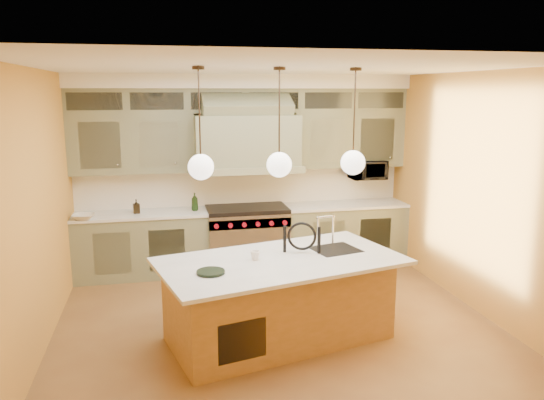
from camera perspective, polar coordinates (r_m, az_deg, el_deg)
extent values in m
plane|color=brown|center=(6.25, 0.69, -13.59)|extent=(5.00, 5.00, 0.00)
plane|color=white|center=(5.66, 0.76, 14.05)|extent=(5.00, 5.00, 0.00)
plane|color=#C68B36|center=(8.20, -3.16, 3.11)|extent=(5.00, 0.00, 5.00)
plane|color=#C68B36|center=(3.48, 10.00, -8.91)|extent=(5.00, 0.00, 5.00)
plane|color=#C68B36|center=(5.78, -24.25, -1.51)|extent=(0.00, 5.00, 5.00)
plane|color=#C68B36|center=(6.78, 21.80, 0.50)|extent=(0.00, 5.00, 5.00)
cube|color=#737A5A|center=(8.00, -13.78, -4.76)|extent=(1.90, 0.65, 0.90)
cube|color=#737A5A|center=(8.47, 7.69, -3.60)|extent=(1.90, 0.65, 0.90)
cube|color=white|center=(7.88, -13.94, -1.48)|extent=(1.90, 0.68, 0.04)
cube|color=white|center=(8.36, 7.78, -0.50)|extent=(1.90, 0.68, 0.04)
cube|color=silver|center=(8.21, -3.12, 1.51)|extent=(5.00, 0.04, 0.56)
cube|color=#737A5A|center=(7.88, -14.81, 5.88)|extent=(1.75, 0.35, 0.85)
cube|color=#737A5A|center=(8.38, 8.11, 6.47)|extent=(1.75, 0.35, 0.85)
cube|color=#737A5A|center=(7.79, -2.80, 6.38)|extent=(1.50, 0.70, 0.75)
cube|color=gray|center=(7.84, -2.77, 3.47)|extent=(1.60, 0.76, 0.10)
cube|color=#333833|center=(7.94, -3.05, 10.63)|extent=(5.00, 0.35, 0.35)
cube|color=white|center=(7.92, -3.05, 12.62)|extent=(5.00, 0.47, 0.20)
cube|color=silver|center=(8.07, -2.69, -4.29)|extent=(1.20, 0.70, 0.90)
cube|color=black|center=(7.95, -2.73, -0.96)|extent=(1.20, 0.70, 0.06)
cube|color=silver|center=(7.68, -2.32, -2.56)|extent=(1.20, 0.06, 0.14)
cube|color=olive|center=(5.83, 0.74, -10.74)|extent=(2.48, 1.60, 0.88)
cube|color=white|center=(5.63, 0.98, -6.58)|extent=(2.78, 1.90, 0.04)
cube|color=black|center=(6.01, 6.83, -5.49)|extent=(0.58, 0.54, 0.05)
cylinder|color=black|center=(5.71, 0.97, -12.07)|extent=(0.04, 0.04, 0.73)
cylinder|color=black|center=(5.69, 4.83, -12.21)|extent=(0.04, 0.04, 0.73)
cylinder|color=black|center=(6.06, 1.34, -10.64)|extent=(0.04, 0.04, 0.73)
cylinder|color=black|center=(6.03, 4.97, -10.77)|extent=(0.04, 0.04, 0.73)
cube|color=black|center=(5.73, 3.07, -7.85)|extent=(0.56, 0.56, 0.05)
torus|color=black|center=(5.80, 3.23, -3.91)|extent=(0.31, 0.13, 0.32)
imported|color=black|center=(8.48, 10.25, 3.23)|extent=(0.54, 0.37, 0.30)
imported|color=black|center=(7.84, -8.32, -0.19)|extent=(0.12, 0.12, 0.26)
imported|color=black|center=(7.84, -14.39, -0.67)|extent=(0.10, 0.11, 0.20)
imported|color=silver|center=(7.69, -19.60, -1.70)|extent=(0.33, 0.33, 0.07)
imported|color=white|center=(5.59, -1.83, -5.98)|extent=(0.12, 0.12, 0.10)
cylinder|color=#2D2319|center=(5.28, -7.94, 13.91)|extent=(0.12, 0.12, 0.03)
cylinder|color=#2D2319|center=(5.28, -7.81, 9.08)|extent=(0.02, 0.02, 0.93)
sphere|color=white|center=(5.33, -7.66, 3.54)|extent=(0.26, 0.26, 0.26)
cylinder|color=#2D2319|center=(5.40, 0.81, 13.96)|extent=(0.12, 0.12, 0.03)
cylinder|color=#2D2319|center=(5.40, 0.79, 9.24)|extent=(0.02, 0.02, 0.93)
sphere|color=white|center=(5.45, 0.78, 3.81)|extent=(0.26, 0.26, 0.26)
cylinder|color=#2D2319|center=(5.63, 9.00, 13.72)|extent=(0.12, 0.12, 0.03)
cylinder|color=#2D2319|center=(5.63, 8.86, 9.20)|extent=(0.02, 0.02, 0.93)
sphere|color=white|center=(5.68, 8.69, 4.00)|extent=(0.26, 0.26, 0.26)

